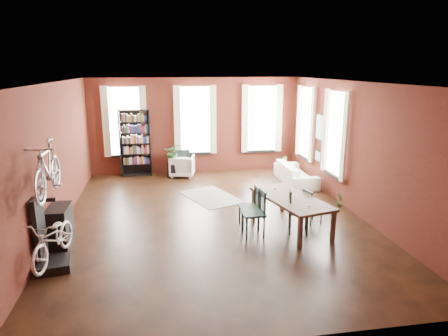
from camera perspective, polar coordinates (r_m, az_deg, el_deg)
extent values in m
plane|color=black|center=(9.65, -1.48, -7.19)|extent=(9.00, 9.00, 0.00)
cube|color=silver|center=(8.99, -1.61, 12.15)|extent=(7.00, 9.00, 0.04)
cube|color=#431710|center=(13.60, -4.15, 6.05)|extent=(7.00, 0.04, 3.20)
cube|color=#431710|center=(4.96, 5.66, -8.69)|extent=(7.00, 0.04, 3.20)
cube|color=#431710|center=(9.39, -23.21, 1.23)|extent=(0.04, 9.00, 3.20)
cube|color=#431710|center=(10.26, 18.24, 2.69)|extent=(0.04, 9.00, 3.20)
cube|color=white|center=(13.53, -13.96, 6.48)|extent=(1.00, 0.04, 2.20)
cube|color=beige|center=(13.46, -13.98, 6.44)|extent=(1.40, 0.06, 2.30)
cube|color=white|center=(13.54, -4.15, 6.87)|extent=(1.00, 0.04, 2.20)
cube|color=beige|center=(13.47, -4.12, 6.83)|extent=(1.40, 0.06, 2.30)
cube|color=white|center=(13.94, 5.38, 7.05)|extent=(1.00, 0.04, 2.20)
cube|color=beige|center=(13.87, 5.45, 7.02)|extent=(1.40, 0.06, 2.30)
cube|color=white|center=(11.09, 15.83, 4.74)|extent=(0.04, 1.00, 2.20)
cube|color=beige|center=(11.06, 15.50, 4.74)|extent=(0.06, 1.40, 2.30)
cube|color=white|center=(13.09, 11.78, 6.36)|extent=(0.04, 1.00, 2.20)
cube|color=beige|center=(13.07, 11.49, 6.36)|extent=(0.06, 1.40, 2.30)
cube|color=black|center=(12.08, 13.60, 5.62)|extent=(0.04, 0.55, 0.75)
cube|color=black|center=(12.23, 13.37, 1.68)|extent=(0.04, 0.45, 0.35)
cube|color=brown|center=(9.10, 9.44, -6.32)|extent=(1.46, 2.29, 0.72)
cube|color=#193437|center=(8.56, 4.18, -6.48)|extent=(0.49, 0.49, 1.01)
cube|color=black|center=(9.05, 3.56, -5.58)|extent=(0.44, 0.44, 0.93)
cube|color=black|center=(8.86, 10.61, -6.08)|extent=(0.56, 0.56, 0.97)
cube|color=#1B3C39|center=(9.48, 12.51, -5.38)|extent=(0.46, 0.46, 0.80)
cube|color=black|center=(13.45, -12.56, 3.50)|extent=(1.00, 0.32, 2.20)
imported|color=white|center=(13.25, -5.99, 0.45)|extent=(0.89, 0.85, 0.78)
imported|color=beige|center=(12.63, 10.23, -0.30)|extent=(0.61, 2.08, 0.81)
cube|color=black|center=(11.17, -1.85, -4.15)|extent=(1.74, 2.12, 0.01)
cube|color=black|center=(7.96, -23.16, -12.64)|extent=(0.65, 0.65, 0.16)
cube|color=black|center=(7.97, -24.81, -8.30)|extent=(0.16, 0.60, 1.30)
cube|color=black|center=(8.84, -22.39, -7.61)|extent=(0.40, 0.80, 0.80)
cube|color=black|center=(13.13, -7.36, -0.27)|extent=(0.35, 0.35, 0.53)
imported|color=#284F1F|center=(13.62, 8.25, -0.30)|extent=(0.44, 0.69, 0.29)
imported|color=#335F26|center=(10.82, 16.14, -5.00)|extent=(0.38, 0.40, 0.13)
imported|color=beige|center=(7.65, -23.44, -6.70)|extent=(0.69, 0.91, 1.57)
imported|color=#A5A8AD|center=(7.49, -24.14, 2.26)|extent=(0.47, 1.00, 1.66)
imported|color=#245120|center=(13.02, -7.31, 1.89)|extent=(0.63, 0.68, 0.47)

